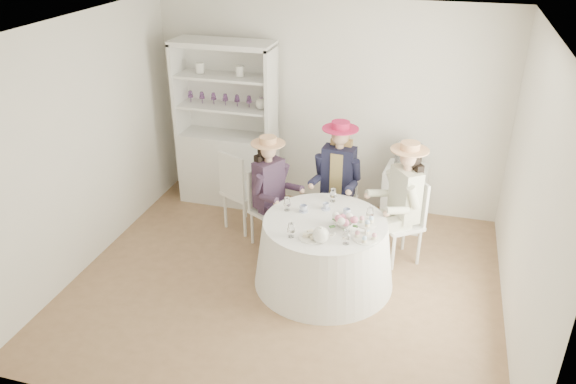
# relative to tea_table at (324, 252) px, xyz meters

# --- Properties ---
(ground) EXTENTS (4.50, 4.50, 0.00)m
(ground) POSITION_rel_tea_table_xyz_m (-0.39, -0.14, -0.37)
(ground) COLOR #846142
(ground) RESTS_ON ground
(ceiling) EXTENTS (4.50, 4.50, 0.00)m
(ceiling) POSITION_rel_tea_table_xyz_m (-0.39, -0.14, 2.33)
(ceiling) COLOR white
(ceiling) RESTS_ON wall_back
(wall_back) EXTENTS (4.50, 0.00, 4.50)m
(wall_back) POSITION_rel_tea_table_xyz_m (-0.39, 1.86, 0.98)
(wall_back) COLOR white
(wall_back) RESTS_ON ground
(wall_front) EXTENTS (4.50, 0.00, 4.50)m
(wall_front) POSITION_rel_tea_table_xyz_m (-0.39, -2.14, 0.98)
(wall_front) COLOR white
(wall_front) RESTS_ON ground
(wall_left) EXTENTS (0.00, 4.50, 4.50)m
(wall_left) POSITION_rel_tea_table_xyz_m (-2.64, -0.14, 0.98)
(wall_left) COLOR white
(wall_left) RESTS_ON ground
(wall_right) EXTENTS (0.00, 4.50, 4.50)m
(wall_right) POSITION_rel_tea_table_xyz_m (1.86, -0.14, 0.98)
(wall_right) COLOR white
(wall_right) RESTS_ON ground
(tea_table) EXTENTS (1.49, 1.49, 0.74)m
(tea_table) POSITION_rel_tea_table_xyz_m (0.00, 0.00, 0.00)
(tea_table) COLOR white
(tea_table) RESTS_ON ground
(hutch) EXTENTS (1.49, 0.99, 2.18)m
(hutch) POSITION_rel_tea_table_xyz_m (-1.66, 1.54, 0.41)
(hutch) COLOR silver
(hutch) RESTS_ON ground
(side_table) EXTENTS (0.54, 0.54, 0.78)m
(side_table) POSITION_rel_tea_table_xyz_m (0.70, 1.49, 0.02)
(side_table) COLOR silver
(side_table) RESTS_ON ground
(hatbox) EXTENTS (0.35, 0.35, 0.32)m
(hatbox) POSITION_rel_tea_table_xyz_m (0.70, 1.49, 0.57)
(hatbox) COLOR black
(hatbox) RESTS_ON side_table
(guest_left) EXTENTS (0.58, 0.53, 1.37)m
(guest_left) POSITION_rel_tea_table_xyz_m (-0.78, 0.58, 0.40)
(guest_left) COLOR silver
(guest_left) RESTS_ON ground
(guest_mid) EXTENTS (0.54, 0.56, 1.48)m
(guest_mid) POSITION_rel_tea_table_xyz_m (-0.06, 0.97, 0.47)
(guest_mid) COLOR silver
(guest_mid) RESTS_ON ground
(guest_right) EXTENTS (0.62, 0.59, 1.44)m
(guest_right) POSITION_rel_tea_table_xyz_m (0.73, 0.65, 0.45)
(guest_right) COLOR silver
(guest_right) RESTS_ON ground
(spare_chair) EXTENTS (0.58, 0.58, 1.05)m
(spare_chair) POSITION_rel_tea_table_xyz_m (-1.25, 0.81, 0.19)
(spare_chair) COLOR silver
(spare_chair) RESTS_ON ground
(teacup_a) EXTENTS (0.10, 0.10, 0.07)m
(teacup_a) POSITION_rel_tea_table_xyz_m (-0.27, 0.14, 0.41)
(teacup_a) COLOR white
(teacup_a) RESTS_ON tea_table
(teacup_b) EXTENTS (0.09, 0.09, 0.07)m
(teacup_b) POSITION_rel_tea_table_xyz_m (-0.05, 0.26, 0.41)
(teacup_b) COLOR white
(teacup_b) RESTS_ON tea_table
(teacup_c) EXTENTS (0.11, 0.11, 0.06)m
(teacup_c) POSITION_rel_tea_table_xyz_m (0.19, 0.20, 0.41)
(teacup_c) COLOR white
(teacup_c) RESTS_ON tea_table
(flower_bowl) EXTENTS (0.26, 0.26, 0.05)m
(flower_bowl) POSITION_rel_tea_table_xyz_m (0.20, -0.04, 0.40)
(flower_bowl) COLOR white
(flower_bowl) RESTS_ON tea_table
(flower_arrangement) EXTENTS (0.21, 0.21, 0.08)m
(flower_arrangement) POSITION_rel_tea_table_xyz_m (0.21, -0.10, 0.47)
(flower_arrangement) COLOR #D66B8D
(flower_arrangement) RESTS_ON tea_table
(table_teapot) EXTENTS (0.23, 0.16, 0.17)m
(table_teapot) POSITION_rel_tea_table_xyz_m (0.04, -0.39, 0.45)
(table_teapot) COLOR white
(table_teapot) RESTS_ON tea_table
(sandwich_plate) EXTENTS (0.25, 0.25, 0.06)m
(sandwich_plate) POSITION_rel_tea_table_xyz_m (-0.06, -0.34, 0.39)
(sandwich_plate) COLOR white
(sandwich_plate) RESTS_ON tea_table
(cupcake_stand) EXTENTS (0.25, 0.25, 0.23)m
(cupcake_stand) POSITION_rel_tea_table_xyz_m (0.45, -0.23, 0.46)
(cupcake_stand) COLOR white
(cupcake_stand) RESTS_ON tea_table
(stemware_set) EXTENTS (0.96, 0.93, 0.15)m
(stemware_set) POSITION_rel_tea_table_xyz_m (0.00, -0.00, 0.45)
(stemware_set) COLOR white
(stemware_set) RESTS_ON tea_table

